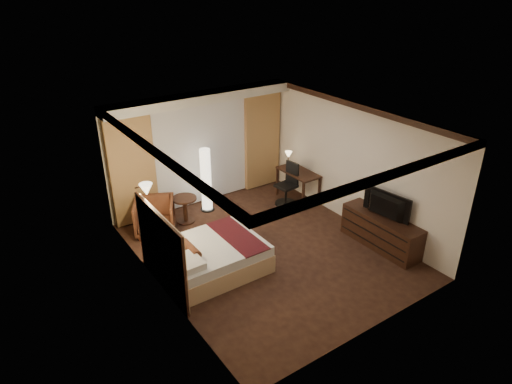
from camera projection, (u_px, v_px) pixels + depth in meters
floor at (267, 250)px, 9.24m from camera, size 4.50×5.50×0.01m
ceiling at (269, 121)px, 8.05m from camera, size 4.50×5.50×0.01m
back_wall at (199, 148)px, 10.68m from camera, size 4.50×0.02×2.70m
left_wall at (157, 224)px, 7.50m from camera, size 0.02×5.50×2.70m
right_wall at (353, 164)px, 9.79m from camera, size 0.02×5.50×2.70m
crown_molding at (269, 125)px, 8.08m from camera, size 4.50×5.50×0.12m
soffit at (202, 98)px, 9.95m from camera, size 4.50×0.50×0.20m
curtain_sheer at (201, 153)px, 10.67m from camera, size 2.48×0.04×2.45m
curtain_left_drape at (132, 170)px, 9.76m from camera, size 1.00×0.14×2.45m
curtain_right_drape at (262, 140)px, 11.49m from camera, size 1.00×0.14×2.45m
wall_sconce at (146, 190)px, 8.05m from camera, size 0.24×0.24×0.24m
bed at (212, 257)px, 8.52m from camera, size 1.88×1.47×0.55m
headboard at (162, 252)px, 7.83m from camera, size 0.12×1.77×1.50m
armchair at (155, 215)px, 9.70m from camera, size 1.07×1.05×0.84m
side_table at (185, 210)px, 10.16m from camera, size 0.54×0.54×0.60m
floor_lamp at (206, 180)px, 10.47m from camera, size 0.32×0.32×1.54m
desk at (298, 185)px, 11.13m from camera, size 0.55×1.11×0.75m
desk_lamp at (288, 160)px, 11.19m from camera, size 0.18×0.18×0.34m
office_chair at (286, 184)px, 10.82m from camera, size 0.57×0.57×1.06m
dresser at (381, 231)px, 9.24m from camera, size 0.50×1.75×0.68m
television at (384, 204)px, 8.94m from camera, size 0.73×1.11×0.14m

